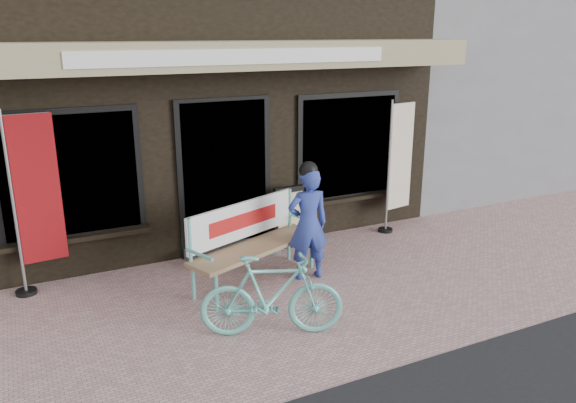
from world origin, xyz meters
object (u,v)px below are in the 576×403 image
nobori_cream (398,164)px  nobori_red (34,200)px  menu_stand (289,217)px  person (308,222)px  bench (250,236)px  bicycle (272,296)px

nobori_cream → nobori_red: bearing=169.2°
nobori_red → menu_stand: 3.37m
nobori_red → person: bearing=-25.6°
person → nobori_red: (-3.05, 1.09, 0.40)m
nobori_red → bench: bearing=-25.6°
person → bicycle: person is taller
bicycle → menu_stand: menu_stand is taller
nobori_cream → person: bearing=-164.5°
nobori_cream → menu_stand: nobori_cream is taller
bicycle → nobori_red: bearing=65.2°
person → nobori_red: size_ratio=0.69×
bicycle → menu_stand: size_ratio=1.61×
person → menu_stand: 1.11m
menu_stand → nobori_red: bearing=177.7°
person → nobori_cream: (2.13, 1.02, 0.32)m
menu_stand → bicycle: bearing=-121.8°
person → menu_stand: bearing=85.0°
nobori_cream → menu_stand: bearing=169.0°
bench → nobori_red: (-2.37, 0.85, 0.56)m
bench → nobori_cream: 2.96m
bench → bicycle: bench is taller
bench → nobori_cream: size_ratio=0.92×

